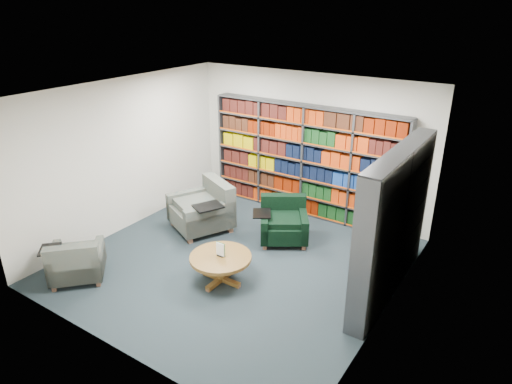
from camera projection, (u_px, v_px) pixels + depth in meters
The scene contains 7 objects.
room_shell at pixel (235, 184), 7.07m from camera, with size 5.02×5.02×2.82m.
bookshelf_back at pixel (305, 161), 8.99m from camera, with size 4.00×0.28×2.20m.
bookshelf_right at pixel (394, 224), 6.46m from camera, with size 0.28×2.50×2.20m.
chair_teal_left at pixel (206, 210), 8.62m from camera, with size 1.35×1.33×0.91m.
chair_green_right at pixel (283, 223), 8.26m from camera, with size 1.14×1.14×0.75m.
chair_teal_front at pixel (76, 264), 7.02m from camera, with size 1.10×1.10×0.71m.
coffee_table at pixel (221, 261), 6.95m from camera, with size 0.95×0.95×0.67m.
Camera 1 is at (3.89, -5.29, 4.04)m, focal length 32.00 mm.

